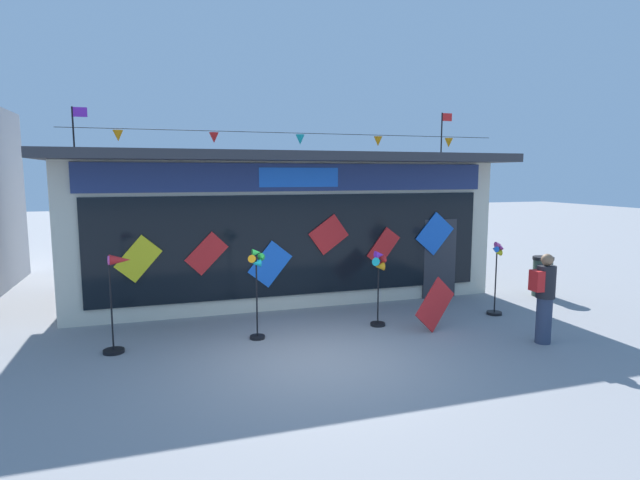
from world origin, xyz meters
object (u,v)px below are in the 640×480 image
at_px(person_near_camera, 544,296).
at_px(display_kite_on_ground, 435,304).
at_px(kite_shop_building, 279,223).
at_px(wind_spinner_far_left, 117,295).
at_px(wind_spinner_center_right, 497,275).
at_px(trash_bin, 542,276).
at_px(wind_spinner_center_left, 379,275).
at_px(wind_spinner_left, 257,280).

distance_m(person_near_camera, display_kite_on_ground, 2.02).
distance_m(kite_shop_building, wind_spinner_far_left, 5.44).
bearing_deg(wind_spinner_far_left, wind_spinner_center_right, 0.20).
xyz_separation_m(kite_shop_building, trash_bin, (6.30, -2.64, -1.32)).
height_order(wind_spinner_center_left, trash_bin, wind_spinner_center_left).
relative_size(trash_bin, display_kite_on_ground, 1.04).
relative_size(wind_spinner_left, wind_spinner_center_right, 1.06).
xyz_separation_m(wind_spinner_far_left, trash_bin, (10.11, 1.17, -0.51)).
xyz_separation_m(wind_spinner_far_left, wind_spinner_center_right, (7.84, 0.03, -0.13)).
height_order(wind_spinner_far_left, wind_spinner_center_left, wind_spinner_far_left).
bearing_deg(wind_spinner_left, kite_shop_building, 70.65).
bearing_deg(kite_shop_building, wind_spinner_left, -109.35).
bearing_deg(wind_spinner_left, wind_spinner_center_left, 1.60).
bearing_deg(wind_spinner_center_left, person_near_camera, -37.80).
distance_m(wind_spinner_far_left, wind_spinner_center_left, 5.00).
relative_size(wind_spinner_center_right, display_kite_on_ground, 1.67).
bearing_deg(wind_spinner_center_left, trash_bin, 12.46).
xyz_separation_m(kite_shop_building, wind_spinner_center_left, (1.19, -3.77, -0.75)).
bearing_deg(display_kite_on_ground, wind_spinner_center_right, 17.07).
bearing_deg(wind_spinner_center_left, wind_spinner_left, -178.40).
relative_size(wind_spinner_center_right, trash_bin, 1.62).
bearing_deg(wind_spinner_far_left, display_kite_on_ground, -5.22).
relative_size(person_near_camera, trash_bin, 1.64).
bearing_deg(person_near_camera, trash_bin, -37.86).
relative_size(person_near_camera, display_kite_on_ground, 1.70).
xyz_separation_m(kite_shop_building, person_near_camera, (3.65, -5.68, -0.95)).
xyz_separation_m(kite_shop_building, wind_spinner_far_left, (-3.80, -3.80, -0.80)).
bearing_deg(wind_spinner_center_left, wind_spinner_far_left, -179.58).
distance_m(wind_spinner_left, wind_spinner_center_right, 5.39).
relative_size(wind_spinner_center_left, person_near_camera, 0.94).
xyz_separation_m(wind_spinner_left, trash_bin, (7.65, 1.20, -0.63)).
distance_m(wind_spinner_center_right, trash_bin, 2.56).
relative_size(wind_spinner_center_left, trash_bin, 1.54).
bearing_deg(display_kite_on_ground, wind_spinner_center_left, 149.20).
relative_size(kite_shop_building, person_near_camera, 6.31).
distance_m(wind_spinner_left, wind_spinner_center_left, 2.54).
xyz_separation_m(wind_spinner_far_left, display_kite_on_ground, (5.97, -0.55, -0.51)).
bearing_deg(kite_shop_building, wind_spinner_center_right, -43.10).
bearing_deg(trash_bin, person_near_camera, -131.09).
distance_m(wind_spinner_center_right, person_near_camera, 1.94).
xyz_separation_m(wind_spinner_center_left, wind_spinner_center_right, (2.84, -0.01, -0.18)).
bearing_deg(kite_shop_building, person_near_camera, -57.23).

